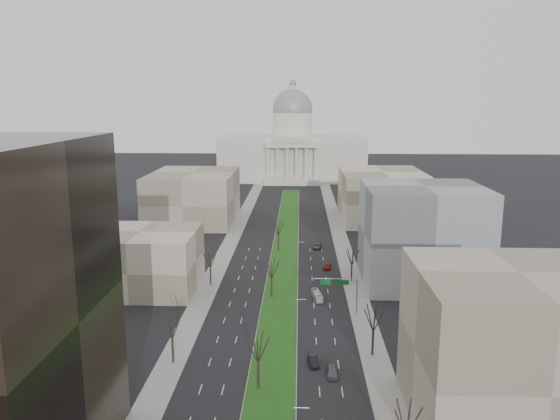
% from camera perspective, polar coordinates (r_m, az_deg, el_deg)
% --- Properties ---
extents(ground, '(600.00, 600.00, 0.00)m').
position_cam_1_polar(ground, '(163.56, 0.54, -4.21)').
color(ground, black).
rests_on(ground, ground).
extents(median, '(8.00, 222.03, 0.20)m').
position_cam_1_polar(median, '(162.56, 0.53, -4.27)').
color(median, '#999993').
rests_on(median, ground).
extents(sidewalk_left, '(5.00, 330.00, 0.15)m').
position_cam_1_polar(sidewalk_left, '(141.25, -6.91, -6.82)').
color(sidewalk_left, gray).
rests_on(sidewalk_left, ground).
extents(sidewalk_right, '(5.00, 330.00, 0.15)m').
position_cam_1_polar(sidewalk_right, '(140.21, 7.48, -6.97)').
color(sidewalk_right, gray).
rests_on(sidewalk_right, ground).
extents(capitol, '(80.00, 46.00, 55.00)m').
position_cam_1_polar(capitol, '(308.31, 1.30, 6.26)').
color(capitol, beige).
rests_on(capitol, ground).
extents(building_beige_left, '(26.00, 22.00, 14.00)m').
position_cam_1_polar(building_beige_left, '(133.24, -14.27, -5.10)').
color(building_beige_left, gray).
rests_on(building_beige_left, ground).
extents(building_tan_right, '(26.00, 24.00, 22.00)m').
position_cam_1_polar(building_tan_right, '(82.16, 23.06, -13.31)').
color(building_tan_right, gray).
rests_on(building_tan_right, ground).
extents(building_grey_right, '(28.00, 26.00, 24.00)m').
position_cam_1_polar(building_grey_right, '(136.66, 14.63, -2.54)').
color(building_grey_right, slate).
rests_on(building_grey_right, ground).
extents(building_far_left, '(30.00, 40.00, 18.00)m').
position_cam_1_polar(building_far_left, '(204.33, -9.01, 1.40)').
color(building_far_left, gray).
rests_on(building_far_left, ground).
extents(building_far_right, '(30.00, 40.00, 18.00)m').
position_cam_1_polar(building_far_right, '(207.76, 10.58, 1.51)').
color(building_far_right, gray).
rests_on(building_far_right, ground).
extents(tree_left_mid, '(5.40, 5.40, 9.72)m').
position_cam_1_polar(tree_left_mid, '(95.58, -11.25, -11.65)').
color(tree_left_mid, black).
rests_on(tree_left_mid, ground).
extents(tree_left_far, '(5.28, 5.28, 9.50)m').
position_cam_1_polar(tree_left_far, '(132.60, -7.31, -4.99)').
color(tree_left_far, black).
rests_on(tree_left_far, ground).
extents(tree_right_near, '(5.16, 5.16, 9.29)m').
position_cam_1_polar(tree_right_near, '(71.44, 13.10, -20.49)').
color(tree_right_near, black).
rests_on(tree_right_near, ground).
extents(tree_right_mid, '(5.52, 5.52, 9.94)m').
position_cam_1_polar(tree_right_mid, '(97.65, 9.76, -10.98)').
color(tree_right_mid, black).
rests_on(tree_right_mid, ground).
extents(tree_right_far, '(5.04, 5.04, 9.07)m').
position_cam_1_polar(tree_right_far, '(135.42, 7.54, -4.78)').
color(tree_right_far, black).
rests_on(tree_right_far, ground).
extents(tree_median_a, '(5.40, 5.40, 9.72)m').
position_cam_1_polar(tree_median_a, '(86.10, -2.31, -14.11)').
color(tree_median_a, black).
rests_on(tree_median_a, ground).
extents(tree_median_b, '(5.40, 5.40, 9.72)m').
position_cam_1_polar(tree_median_b, '(123.32, -0.90, -6.08)').
color(tree_median_b, black).
rests_on(tree_median_b, ground).
extents(tree_median_c, '(5.40, 5.40, 9.72)m').
position_cam_1_polar(tree_median_c, '(161.88, -0.17, -1.82)').
color(tree_median_c, black).
rests_on(tree_median_c, ground).
extents(streetlamp_median_b, '(1.90, 0.20, 9.16)m').
position_cam_1_polar(streetlamp_median_b, '(100.45, 1.71, -11.61)').
color(streetlamp_median_b, gray).
rests_on(streetlamp_median_b, ground).
extents(streetlamp_median_c, '(1.90, 0.20, 9.16)m').
position_cam_1_polar(streetlamp_median_c, '(138.15, 1.83, -5.10)').
color(streetlamp_median_c, gray).
rests_on(streetlamp_median_c, ground).
extents(mast_arm_signs, '(9.12, 0.24, 8.09)m').
position_cam_1_polar(mast_arm_signs, '(114.37, 6.69, -8.06)').
color(mast_arm_signs, gray).
rests_on(mast_arm_signs, ground).
extents(car_grey_near, '(1.89, 4.37, 1.47)m').
position_cam_1_polar(car_grey_near, '(93.06, 5.48, -16.41)').
color(car_grey_near, '#505358').
rests_on(car_grey_near, ground).
extents(car_black, '(1.96, 4.36, 1.39)m').
position_cam_1_polar(car_black, '(96.16, 3.50, -15.43)').
color(car_black, black).
rests_on(car_black, ground).
extents(car_red, '(2.54, 4.78, 1.32)m').
position_cam_1_polar(car_red, '(146.45, 4.93, -5.87)').
color(car_red, maroon).
rests_on(car_red, ground).
extents(car_grey_far, '(3.04, 5.27, 1.38)m').
position_cam_1_polar(car_grey_far, '(165.81, 3.94, -3.77)').
color(car_grey_far, '#4E5056').
rests_on(car_grey_far, ground).
extents(box_van, '(2.56, 6.66, 1.81)m').
position_cam_1_polar(box_van, '(124.66, 3.90, -8.87)').
color(box_van, silver).
rests_on(box_van, ground).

